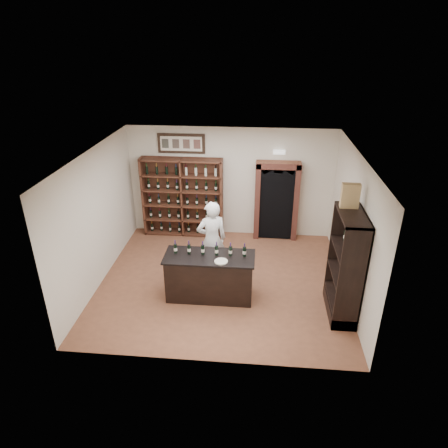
{
  "coord_description": "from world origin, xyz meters",
  "views": [
    {
      "loc": [
        0.76,
        -7.68,
        5.17
      ],
      "look_at": [
        0.02,
        0.3,
        1.31
      ],
      "focal_mm": 32.0,
      "sensor_mm": 36.0,
      "label": 1
    }
  ],
  "objects": [
    {
      "name": "floor",
      "position": [
        0.0,
        0.0,
        0.0
      ],
      "size": [
        5.5,
        5.5,
        0.0
      ],
      "primitive_type": "plane",
      "color": "brown",
      "rests_on": "ground"
    },
    {
      "name": "counter_bottle_0",
      "position": [
        -0.92,
        -0.54,
        1.11
      ],
      "size": [
        0.07,
        0.07,
        0.3
      ],
      "color": "black",
      "rests_on": "tasting_counter"
    },
    {
      "name": "wall_left",
      "position": [
        -2.75,
        0.0,
        1.5
      ],
      "size": [
        0.04,
        5.0,
        3.0
      ],
      "primitive_type": "cube",
      "color": "silver",
      "rests_on": "ground"
    },
    {
      "name": "arched_doorway",
      "position": [
        1.25,
        2.33,
        1.14
      ],
      "size": [
        1.17,
        0.35,
        2.17
      ],
      "color": "black",
      "rests_on": "ground"
    },
    {
      "name": "emergency_light",
      "position": [
        1.25,
        2.42,
        2.4
      ],
      "size": [
        0.3,
        0.1,
        0.1
      ],
      "primitive_type": "cube",
      "color": "white",
      "rests_on": "wall_back"
    },
    {
      "name": "wine_crate",
      "position": [
        2.46,
        -0.61,
        2.44
      ],
      "size": [
        0.34,
        0.15,
        0.47
      ],
      "primitive_type": "cube",
      "rotation": [
        0.0,
        0.0,
        -0.03
      ],
      "color": "tan",
      "rests_on": "side_cabinet"
    },
    {
      "name": "side_cabinet",
      "position": [
        2.52,
        -0.9,
        0.75
      ],
      "size": [
        0.48,
        1.2,
        2.2
      ],
      "color": "black",
      "rests_on": "ground"
    },
    {
      "name": "counter_bottle_4",
      "position": [
        0.23,
        -0.54,
        1.11
      ],
      "size": [
        0.07,
        0.07,
        0.3
      ],
      "color": "black",
      "rests_on": "tasting_counter"
    },
    {
      "name": "plate",
      "position": [
        0.06,
        -0.81,
        1.01
      ],
      "size": [
        0.27,
        0.27,
        0.02
      ],
      "primitive_type": "cylinder",
      "color": "silver",
      "rests_on": "tasting_counter"
    },
    {
      "name": "framed_picture",
      "position": [
        -1.3,
        2.47,
        2.55
      ],
      "size": [
        1.25,
        0.04,
        0.52
      ],
      "primitive_type": "cube",
      "color": "black",
      "rests_on": "wall_back"
    },
    {
      "name": "counter_bottle_1",
      "position": [
        -0.63,
        -0.54,
        1.11
      ],
      "size": [
        0.07,
        0.07,
        0.3
      ],
      "color": "black",
      "rests_on": "tasting_counter"
    },
    {
      "name": "counter_bottle_3",
      "position": [
        -0.06,
        -0.54,
        1.11
      ],
      "size": [
        0.07,
        0.07,
        0.3
      ],
      "color": "black",
      "rests_on": "tasting_counter"
    },
    {
      "name": "shopkeeper",
      "position": [
        -0.25,
        0.24,
        0.93
      ],
      "size": [
        0.79,
        0.65,
        1.86
      ],
      "primitive_type": "imported",
      "rotation": [
        0.0,
        0.0,
        3.49
      ],
      "color": "white",
      "rests_on": "ground"
    },
    {
      "name": "wall_back",
      "position": [
        0.0,
        2.5,
        1.5
      ],
      "size": [
        5.5,
        0.04,
        3.0
      ],
      "primitive_type": "cube",
      "color": "silver",
      "rests_on": "ground"
    },
    {
      "name": "tasting_counter",
      "position": [
        -0.2,
        -0.6,
        0.49
      ],
      "size": [
        1.88,
        0.78,
        1.0
      ],
      "color": "black",
      "rests_on": "ground"
    },
    {
      "name": "ceiling",
      "position": [
        0.0,
        0.0,
        3.0
      ],
      "size": [
        5.5,
        5.5,
        0.0
      ],
      "primitive_type": "plane",
      "rotation": [
        3.14,
        0.0,
        0.0
      ],
      "color": "white",
      "rests_on": "wall_back"
    },
    {
      "name": "counter_bottle_5",
      "position": [
        0.52,
        -0.54,
        1.11
      ],
      "size": [
        0.07,
        0.07,
        0.3
      ],
      "color": "black",
      "rests_on": "tasting_counter"
    },
    {
      "name": "wall_right",
      "position": [
        2.75,
        0.0,
        1.5
      ],
      "size": [
        0.04,
        5.0,
        3.0
      ],
      "primitive_type": "cube",
      "color": "silver",
      "rests_on": "ground"
    },
    {
      "name": "counter_bottle_2",
      "position": [
        -0.34,
        -0.54,
        1.11
      ],
      "size": [
        0.07,
        0.07,
        0.3
      ],
      "color": "black",
      "rests_on": "tasting_counter"
    },
    {
      "name": "wine_shelf",
      "position": [
        -1.3,
        2.33,
        1.1
      ],
      "size": [
        2.2,
        0.38,
        2.2
      ],
      "color": "#542D1C",
      "rests_on": "ground"
    }
  ]
}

